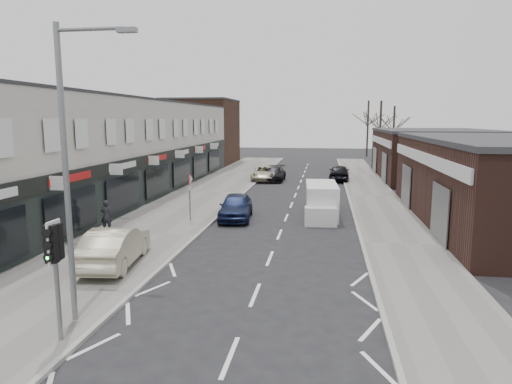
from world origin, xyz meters
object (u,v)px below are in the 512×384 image
at_px(sedan_on_pavement, 115,246).
at_px(parked_car_right_a, 325,198).
at_px(white_van, 321,201).
at_px(parked_car_left_c, 265,173).
at_px(parked_car_right_b, 339,173).
at_px(street_lamp, 71,159).
at_px(traffic_light, 55,253).
at_px(warning_sign, 190,183).
at_px(parked_car_left_a, 236,206).
at_px(pedestrian, 106,216).
at_px(parked_car_left_b, 274,174).

height_order(sedan_on_pavement, parked_car_right_a, sedan_on_pavement).
distance_m(white_van, parked_car_left_c, 16.37).
distance_m(sedan_on_pavement, parked_car_right_b, 28.51).
height_order(white_van, parked_car_right_b, white_van).
distance_m(street_lamp, parked_car_left_c, 31.02).
distance_m(traffic_light, street_lamp, 2.52).
xyz_separation_m(street_lamp, parked_car_right_a, (6.73, 18.03, -3.97)).
height_order(sedan_on_pavement, parked_car_left_c, sedan_on_pavement).
bearing_deg(warning_sign, parked_car_right_a, 35.41).
distance_m(street_lamp, parked_car_right_a, 19.65).
height_order(warning_sign, parked_car_right_b, warning_sign).
distance_m(white_van, parked_car_left_a, 5.02).
relative_size(warning_sign, parked_car_right_b, 0.60).
bearing_deg(parked_car_right_a, white_van, 82.01).
bearing_deg(white_van, traffic_light, -114.49).
bearing_deg(pedestrian, parked_car_right_a, -148.34).
distance_m(pedestrian, parked_car_right_a, 13.65).
bearing_deg(traffic_light, white_van, 68.82).
distance_m(pedestrian, parked_car_left_b, 21.96).
relative_size(white_van, parked_car_left_c, 1.04).
bearing_deg(parked_car_left_c, sedan_on_pavement, -97.54).
distance_m(white_van, parked_car_right_b, 16.46).
bearing_deg(traffic_light, parked_car_left_a, 84.11).
height_order(sedan_on_pavement, parked_car_left_a, sedan_on_pavement).
bearing_deg(warning_sign, traffic_light, -86.90).
xyz_separation_m(white_van, parked_car_left_a, (-4.83, -1.34, -0.18)).
distance_m(warning_sign, parked_car_right_a, 9.16).
height_order(parked_car_left_c, parked_car_right_b, parked_car_right_b).
bearing_deg(parked_car_left_b, warning_sign, -97.24).
xyz_separation_m(sedan_on_pavement, pedestrian, (-2.81, 4.91, 0.05)).
bearing_deg(parked_car_left_a, parked_car_left_b, 83.78).
relative_size(street_lamp, parked_car_right_a, 2.02).
bearing_deg(traffic_light, parked_car_right_b, 76.50).
xyz_separation_m(street_lamp, parked_car_left_c, (1.13, 30.75, -3.94)).
relative_size(pedestrian, parked_car_right_b, 0.36).
height_order(warning_sign, sedan_on_pavement, warning_sign).
xyz_separation_m(warning_sign, parked_car_left_c, (1.76, 17.95, -1.52)).
distance_m(street_lamp, warning_sign, 13.04).
xyz_separation_m(sedan_on_pavement, parked_car_right_b, (9.23, 26.98, -0.10)).
relative_size(parked_car_left_a, parked_car_left_b, 0.96).
bearing_deg(warning_sign, parked_car_left_c, 84.40).
bearing_deg(traffic_light, parked_car_left_b, 86.55).
bearing_deg(pedestrian, white_van, -158.07).
xyz_separation_m(white_van, parked_car_right_b, (1.50, 16.39, -0.16)).
relative_size(street_lamp, parked_car_left_c, 1.64).
xyz_separation_m(pedestrian, parked_car_right_a, (10.75, 8.41, -0.27)).
distance_m(traffic_light, parked_car_right_a, 20.42).
bearing_deg(traffic_light, sedan_on_pavement, 102.69).
bearing_deg(parked_car_left_a, parked_car_left_c, 86.94).
xyz_separation_m(traffic_light, street_lamp, (-0.13, 1.22, 2.20)).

